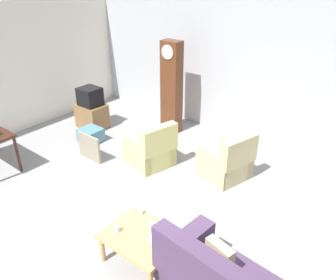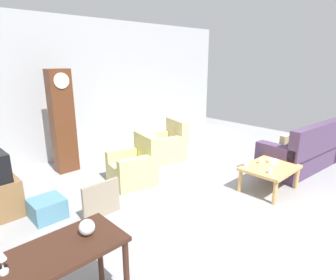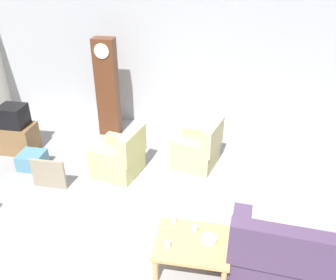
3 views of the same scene
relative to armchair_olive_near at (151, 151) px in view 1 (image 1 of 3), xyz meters
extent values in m
plane|color=gray|center=(0.69, -1.33, -0.31)|extent=(10.40, 10.40, 0.00)
cube|color=#ADAFB5|center=(0.69, 2.27, 1.29)|extent=(8.40, 0.16, 3.20)
cube|color=silver|center=(-3.51, -0.93, 1.13)|extent=(0.12, 6.40, 2.88)
cube|color=#4C3856|center=(2.13, -1.77, 0.03)|extent=(0.31, 0.86, 0.68)
cube|color=#C6B284|center=(2.59, -1.76, 0.31)|extent=(0.38, 0.20, 0.36)
cube|color=#CCC67A|center=(-0.05, 0.01, -0.11)|extent=(0.91, 0.91, 0.40)
cube|color=#CCC67A|center=(0.26, -0.06, 0.35)|extent=(0.35, 0.78, 0.52)
cube|color=#CCC67A|center=(0.02, 0.30, -0.01)|extent=(0.78, 0.33, 0.60)
cube|color=#CCC67A|center=(-0.12, -0.28, -0.01)|extent=(0.78, 0.33, 0.60)
cube|color=#C5B77E|center=(1.33, 0.55, -0.11)|extent=(0.93, 0.93, 0.40)
cube|color=#C5B77E|center=(1.63, 0.47, 0.35)|extent=(0.37, 0.78, 0.52)
cube|color=#C5B77E|center=(1.40, 0.84, -0.01)|extent=(0.78, 0.35, 0.60)
cube|color=#C5B77E|center=(1.25, 0.26, -0.01)|extent=(0.78, 0.35, 0.60)
cube|color=tan|center=(1.55, -1.94, 0.12)|extent=(0.96, 0.76, 0.05)
cylinder|color=tan|center=(1.12, -2.26, -0.10)|extent=(0.07, 0.07, 0.40)
cylinder|color=tan|center=(1.12, -1.61, -0.10)|extent=(0.07, 0.07, 0.40)
cylinder|color=tan|center=(1.97, -1.61, -0.10)|extent=(0.07, 0.07, 0.40)
cylinder|color=#381E14|center=(-1.79, -1.76, 0.07)|extent=(0.06, 0.06, 0.74)
cube|color=#562D19|center=(-0.66, 1.48, 0.75)|extent=(0.44, 0.28, 2.10)
cylinder|color=silver|center=(-0.66, 1.33, 1.58)|extent=(0.30, 0.02, 0.30)
cube|color=brown|center=(-2.25, 0.41, -0.02)|extent=(0.68, 0.52, 0.58)
cube|color=black|center=(-2.25, 0.41, 0.48)|extent=(0.48, 0.44, 0.42)
cube|color=gray|center=(-1.09, -0.63, -0.03)|extent=(0.60, 0.05, 0.55)
cube|color=teal|center=(-1.70, -0.11, -0.15)|extent=(0.46, 0.44, 0.30)
cylinder|color=white|center=(1.25, -1.63, 0.18)|extent=(0.07, 0.07, 0.07)
cylinder|color=silver|center=(1.25, -2.08, 0.19)|extent=(0.07, 0.07, 0.09)
cylinder|color=beige|center=(1.55, -1.75, 0.19)|extent=(0.08, 0.08, 0.09)
cylinder|color=white|center=(1.75, -1.89, 0.18)|extent=(0.20, 0.20, 0.06)
camera|label=1|loc=(3.89, -4.31, 3.27)|focal=36.46mm
camera|label=2|loc=(-3.01, -4.05, 1.99)|focal=30.26mm
camera|label=3|loc=(1.80, -5.26, 3.55)|focal=38.32mm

